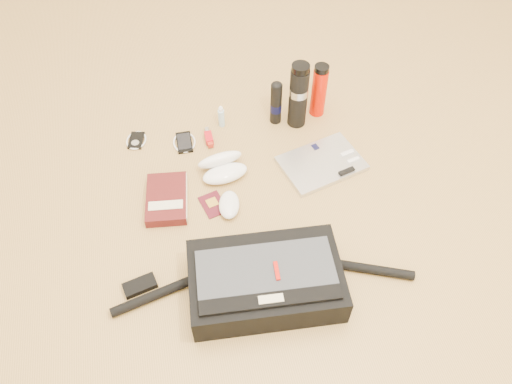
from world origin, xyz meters
TOP-DOWN VIEW (x-y plane):
  - ground at (0.00, 0.00)m, footprint 4.00×4.00m
  - messenger_bag at (-0.06, -0.29)m, footprint 0.96×0.33m
  - laptop at (0.28, 0.17)m, footprint 0.34×0.28m
  - book at (-0.31, 0.13)m, footprint 0.17×0.24m
  - passport at (-0.16, 0.08)m, footprint 0.10×0.12m
  - mouse at (-0.10, 0.05)m, footprint 0.10×0.14m
  - sunglasses_case at (-0.09, 0.22)m, footprint 0.19×0.17m
  - ipod at (-0.40, 0.46)m, footprint 0.10×0.10m
  - phone at (-0.21, 0.41)m, footprint 0.09×0.11m
  - inhaler at (-0.11, 0.40)m, footprint 0.03×0.10m
  - spray_bottle at (-0.05, 0.47)m, footprint 0.03×0.03m
  - aerosol_can at (0.17, 0.45)m, footprint 0.05×0.05m
  - thermos_black at (0.25, 0.42)m, footprint 0.08×0.08m
  - thermos_red at (0.35, 0.46)m, footprint 0.07×0.07m

SIDE VIEW (x-z plane):
  - ground at x=0.00m, z-range 0.00..0.00m
  - passport at x=-0.16m, z-range 0.00..0.01m
  - ipod at x=-0.40m, z-range 0.00..0.01m
  - phone at x=-0.21m, z-range 0.00..0.01m
  - laptop at x=0.28m, z-range 0.00..0.02m
  - inhaler at x=-0.11m, z-range 0.00..0.03m
  - book at x=-0.31m, z-range 0.00..0.04m
  - mouse at x=-0.10m, z-range 0.00..0.04m
  - sunglasses_case at x=-0.09m, z-range -0.01..0.08m
  - spray_bottle at x=-0.05m, z-range -0.01..0.09m
  - messenger_bag at x=-0.06m, z-range -0.01..0.13m
  - aerosol_can at x=0.17m, z-range 0.00..0.20m
  - thermos_red at x=0.35m, z-range 0.00..0.23m
  - thermos_black at x=0.25m, z-range 0.00..0.29m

